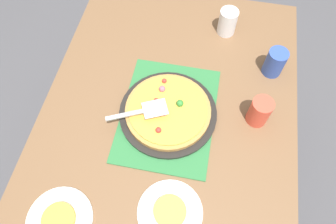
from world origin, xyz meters
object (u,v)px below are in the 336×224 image
at_px(served_slice_left, 170,211).
at_px(cup_near, 275,62).
at_px(pizza_pan, 168,113).
at_px(plate_near_left, 170,212).
at_px(plate_far_right, 60,220).
at_px(served_slice_right, 58,219).
at_px(cup_far, 228,22).
at_px(pizza, 168,110).
at_px(pizza_server, 142,111).
at_px(cup_corner, 260,111).

distance_m(served_slice_left, cup_near, 0.73).
relative_size(pizza_pan, plate_near_left, 1.73).
bearing_deg(plate_far_right, served_slice_left, -75.25).
bearing_deg(cup_near, plate_far_right, 138.26).
bearing_deg(served_slice_right, plate_far_right, 0.00).
height_order(cup_near, cup_far, same).
bearing_deg(cup_far, pizza_pan, 159.52).
relative_size(pizza, pizza_server, 1.45).
relative_size(plate_near_left, cup_corner, 1.83).
bearing_deg(cup_corner, served_slice_left, 147.43).
height_order(pizza, served_slice_left, pizza).
relative_size(pizza, cup_far, 2.75).
bearing_deg(plate_near_left, pizza, 11.94).
bearing_deg(cup_corner, served_slice_right, 129.29).
height_order(pizza, served_slice_right, pizza).
distance_m(pizza_pan, cup_far, 0.51).
bearing_deg(pizza, cup_corner, -82.51).
bearing_deg(pizza, plate_far_right, 148.98).
xyz_separation_m(pizza_pan, plate_near_left, (-0.37, -0.08, -0.01)).
bearing_deg(cup_corner, cup_near, -11.66).
bearing_deg(pizza_pan, pizza_server, 114.75).
xyz_separation_m(served_slice_right, pizza_server, (0.42, -0.19, 0.05)).
relative_size(plate_near_left, plate_far_right, 1.00).
xyz_separation_m(served_slice_right, cup_near, (0.75, -0.67, 0.04)).
bearing_deg(pizza_pan, plate_far_right, 148.91).
bearing_deg(cup_corner, cup_far, 20.62).
bearing_deg(pizza_server, served_slice_right, 155.80).
height_order(pizza_pan, plate_far_right, pizza_pan).
bearing_deg(cup_near, served_slice_left, 154.44).
height_order(served_slice_left, served_slice_right, same).
distance_m(cup_near, cup_far, 0.28).
relative_size(pizza, plate_far_right, 1.50).
relative_size(plate_near_left, pizza_server, 0.97).
relative_size(pizza_pan, pizza_server, 1.67).
relative_size(cup_corner, pizza_server, 0.53).
bearing_deg(served_slice_left, cup_corner, -32.57).
relative_size(plate_near_left, served_slice_left, 2.00).
distance_m(plate_far_right, cup_near, 1.00).
relative_size(pizza_pan, served_slice_left, 3.45).
bearing_deg(plate_far_right, cup_far, -25.93).
distance_m(pizza, plate_near_left, 0.38).
xyz_separation_m(pizza, cup_corner, (0.04, -0.34, 0.03)).
height_order(plate_near_left, cup_corner, cup_corner).
distance_m(plate_far_right, served_slice_right, 0.01).
xyz_separation_m(cup_near, cup_corner, (-0.24, 0.05, 0.00)).
relative_size(cup_near, cup_corner, 1.00).
bearing_deg(pizza, pizza_server, 115.14).
distance_m(plate_near_left, cup_near, 0.73).
bearing_deg(pizza_pan, pizza, 42.19).
xyz_separation_m(pizza, cup_far, (0.47, -0.18, 0.03)).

